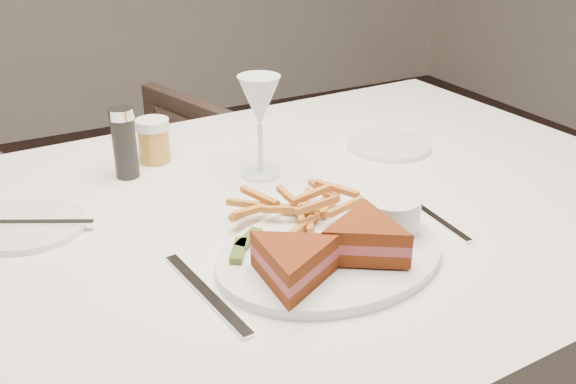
{
  "coord_description": "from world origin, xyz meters",
  "views": [
    {
      "loc": [
        -0.42,
        -0.9,
        1.21
      ],
      "look_at": [
        -0.02,
        -0.15,
        0.8
      ],
      "focal_mm": 40.0,
      "sensor_mm": 36.0,
      "label": 1
    }
  ],
  "objects": [
    {
      "name": "chair_far",
      "position": [
        -0.06,
        0.78,
        0.34
      ],
      "size": [
        0.81,
        0.78,
        0.69
      ],
      "primitive_type": "imported",
      "rotation": [
        0.0,
        0.0,
        3.42
      ],
      "color": "#45332A",
      "rests_on": "ground"
    },
    {
      "name": "table_setting",
      "position": [
        -0.02,
        -0.16,
        0.79
      ],
      "size": [
        0.81,
        0.62,
        0.18
      ],
      "color": "white",
      "rests_on": "table"
    }
  ]
}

